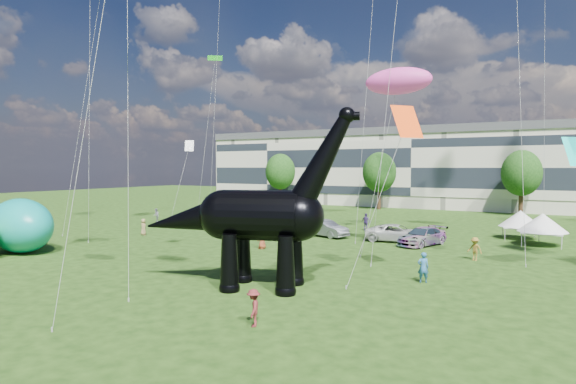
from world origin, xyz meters
The scene contains 15 objects.
ground centered at (0.00, 0.00, 0.00)m, with size 220.00×220.00×0.00m, color #16330C.
terrace_row centered at (-8.00, 62.00, 6.00)m, with size 78.00×11.00×12.00m, color beige.
tree_far_left centered at (-30.00, 53.00, 6.29)m, with size 5.20×5.20×9.44m.
tree_mid_left centered at (-12.00, 53.00, 6.29)m, with size 5.20×5.20×9.44m.
tree_mid_right centered at (8.00, 53.00, 6.29)m, with size 5.20×5.20×9.44m.
dinosaur_sculpture centered at (-1.49, 2.81, 3.82)m, with size 12.28×5.42×10.11m.
car_silver centered at (-19.31, 27.57, 0.68)m, with size 1.61×4.00×1.36m, color silver.
car_grey centered at (-6.43, 22.13, 0.79)m, with size 1.68×4.81×1.58m, color slate.
car_white centered at (0.43, 22.52, 0.77)m, with size 2.54×5.51×1.53m, color silver.
car_dark centered at (2.88, 21.66, 0.76)m, with size 2.13×5.25×1.52m, color #595960.
gazebo_near centered at (9.71, 29.91, 1.84)m, with size 4.35×4.35×2.62m.
gazebo_far centered at (11.64, 26.55, 1.92)m, with size 3.93×3.93×2.74m.
gazebo_left centered at (-18.09, 28.90, 1.72)m, with size 3.99×3.99×2.44m.
inflatable_teal centered at (-23.11, 2.68, 2.10)m, with size 6.71×4.19×4.19m, color #0C948E.
visitors centered at (-0.39, 16.86, 0.86)m, with size 50.41×36.14×1.89m.
Camera 1 is at (13.32, -18.88, 6.63)m, focal length 30.00 mm.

